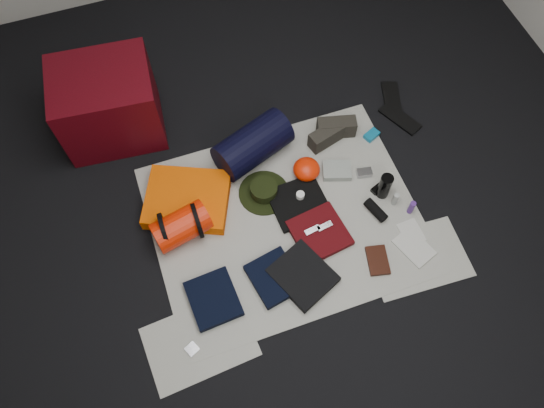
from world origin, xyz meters
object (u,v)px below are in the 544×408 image
object	(u,v)px
sleeping_pad	(187,199)
water_bottle	(385,186)
stuff_sack	(181,226)
compact_camera	(364,173)
paperback_book	(378,260)
navy_duffel	(253,145)
red_cabinet	(108,104)

from	to	relation	value
sleeping_pad	water_bottle	distance (m)	1.22
stuff_sack	compact_camera	size ratio (longest dim) A/B	3.49
stuff_sack	water_bottle	size ratio (longest dim) A/B	1.70
water_bottle	stuff_sack	bearing A→B (deg)	173.19
compact_camera	paperback_book	world-z (taller)	compact_camera
stuff_sack	navy_duffel	distance (m)	0.70
water_bottle	compact_camera	xyz separation A→B (m)	(-0.05, 0.17, -0.08)
compact_camera	navy_duffel	bearing A→B (deg)	160.21
stuff_sack	navy_duffel	size ratio (longest dim) A/B	0.68
red_cabinet	sleeping_pad	world-z (taller)	red_cabinet
compact_camera	paperback_book	distance (m)	0.60
navy_duffel	red_cabinet	bearing A→B (deg)	126.28
red_cabinet	water_bottle	xyz separation A→B (m)	(1.46, -1.05, -0.15)
water_bottle	paperback_book	world-z (taller)	water_bottle
red_cabinet	water_bottle	size ratio (longest dim) A/B	3.12
sleeping_pad	paperback_book	xyz separation A→B (m)	(0.95, -0.75, -0.03)
red_cabinet	stuff_sack	bearing A→B (deg)	-71.31
navy_duffel	compact_camera	bearing A→B (deg)	-51.23
stuff_sack	paperback_book	bearing A→B (deg)	-28.20
sleeping_pad	paperback_book	distance (m)	1.21
navy_duffel	water_bottle	world-z (taller)	navy_duffel
navy_duffel	paperback_book	size ratio (longest dim) A/B	2.69
stuff_sack	water_bottle	bearing A→B (deg)	-6.81
red_cabinet	water_bottle	distance (m)	1.81
sleeping_pad	water_bottle	size ratio (longest dim) A/B	2.56
sleeping_pad	navy_duffel	world-z (taller)	navy_duffel
water_bottle	compact_camera	bearing A→B (deg)	106.44
compact_camera	paperback_book	size ratio (longest dim) A/B	0.53
stuff_sack	sleeping_pad	bearing A→B (deg)	66.75
navy_duffel	compact_camera	size ratio (longest dim) A/B	5.11
navy_duffel	stuff_sack	bearing A→B (deg)	-166.49
water_bottle	paperback_book	bearing A→B (deg)	-118.09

